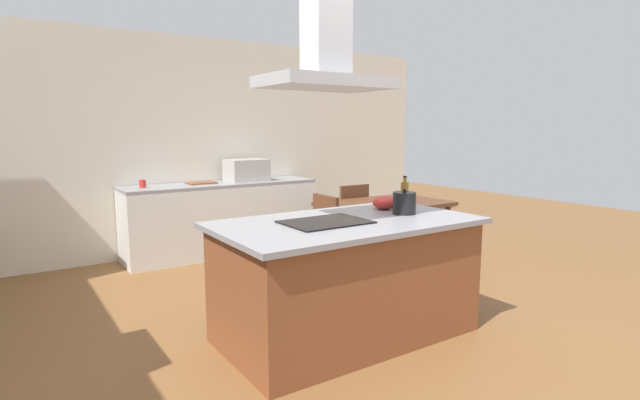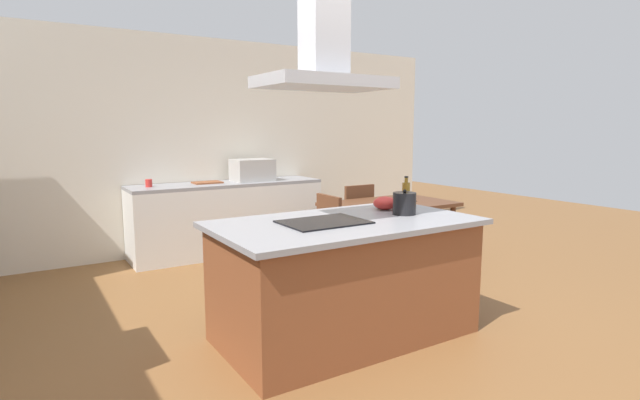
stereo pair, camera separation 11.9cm
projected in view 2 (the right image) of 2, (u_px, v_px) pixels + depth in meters
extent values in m
plane|color=brown|center=(261.00, 283.00, 5.04)|extent=(16.00, 16.00, 0.00)
cube|color=beige|center=(201.00, 146.00, 6.31)|extent=(7.20, 0.10, 2.70)
cube|color=brown|center=(345.00, 281.00, 3.72)|extent=(1.86, 0.99, 0.86)
cube|color=gray|center=(345.00, 223.00, 3.65)|extent=(1.96, 1.09, 0.04)
cube|color=black|center=(324.00, 222.00, 3.55)|extent=(0.60, 0.44, 0.01)
cylinder|color=black|center=(404.00, 203.00, 3.89)|extent=(0.18, 0.18, 0.17)
sphere|color=black|center=(405.00, 191.00, 3.87)|extent=(0.03, 0.03, 0.03)
cone|color=black|center=(415.00, 201.00, 3.94)|extent=(0.06, 0.03, 0.04)
cylinder|color=olive|center=(406.00, 195.00, 4.23)|extent=(0.07, 0.07, 0.21)
cylinder|color=olive|center=(406.00, 180.00, 4.21)|extent=(0.03, 0.03, 0.04)
cylinder|color=black|center=(406.00, 177.00, 4.21)|extent=(0.03, 0.03, 0.01)
ellipsoid|color=red|center=(385.00, 203.00, 4.12)|extent=(0.20, 0.20, 0.11)
cube|color=silver|center=(228.00, 219.00, 6.24)|extent=(2.40, 0.62, 0.86)
cube|color=gray|center=(227.00, 184.00, 6.17)|extent=(2.40, 0.62, 0.04)
cube|color=#B2AFAA|center=(252.00, 170.00, 6.33)|extent=(0.50, 0.38, 0.28)
cylinder|color=red|center=(149.00, 183.00, 5.69)|extent=(0.08, 0.08, 0.09)
cube|color=brown|center=(207.00, 182.00, 6.08)|extent=(0.34, 0.24, 0.02)
cube|color=#59331E|center=(389.00, 204.00, 5.51)|extent=(1.40, 0.90, 0.04)
cylinder|color=#59331E|center=(365.00, 251.00, 4.93)|extent=(0.06, 0.06, 0.71)
cylinder|color=#59331E|center=(452.00, 237.00, 5.58)|extent=(0.06, 0.06, 0.71)
cylinder|color=#59331E|center=(325.00, 237.00, 5.55)|extent=(0.06, 0.06, 0.71)
cylinder|color=#59331E|center=(408.00, 226.00, 6.20)|extent=(0.06, 0.06, 0.71)
cube|color=brown|center=(313.00, 241.00, 5.03)|extent=(0.42, 0.42, 0.04)
cube|color=#59331E|center=(329.00, 216.00, 5.10)|extent=(0.04, 0.42, 0.44)
cylinder|color=#59331E|center=(307.00, 269.00, 4.82)|extent=(0.04, 0.04, 0.41)
cylinder|color=#59331E|center=(290.00, 261.00, 5.12)|extent=(0.04, 0.04, 0.41)
cylinder|color=#59331E|center=(337.00, 264.00, 5.01)|extent=(0.04, 0.04, 0.41)
cylinder|color=#59331E|center=(319.00, 256.00, 5.31)|extent=(0.04, 0.04, 0.41)
cube|color=brown|center=(350.00, 220.00, 6.18)|extent=(0.42, 0.42, 0.04)
cube|color=#59331E|center=(359.00, 203.00, 5.99)|extent=(0.42, 0.04, 0.44)
cylinder|color=#59331E|center=(330.00, 236.00, 6.27)|extent=(0.04, 0.04, 0.41)
cylinder|color=#59331E|center=(353.00, 233.00, 6.46)|extent=(0.04, 0.04, 0.41)
cylinder|color=#59331E|center=(347.00, 242.00, 5.97)|extent=(0.04, 0.04, 0.41)
cylinder|color=#59331E|center=(370.00, 238.00, 6.16)|extent=(0.04, 0.04, 0.41)
cube|color=#ADADB2|center=(324.00, 83.00, 3.40)|extent=(0.90, 0.55, 0.08)
cube|color=#ADADB2|center=(324.00, 24.00, 3.35)|extent=(0.28, 0.24, 0.70)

